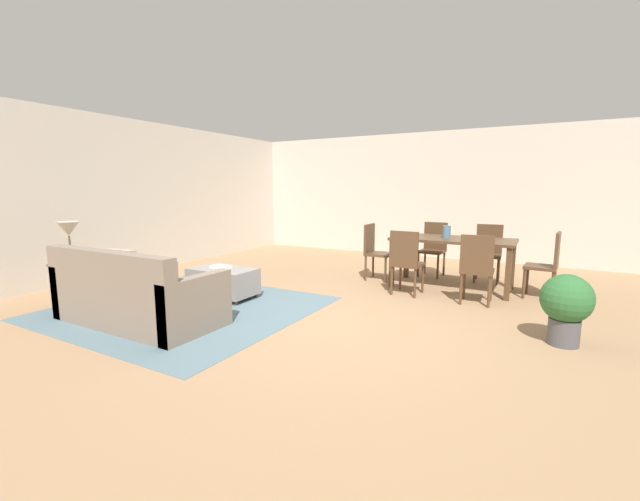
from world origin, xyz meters
TOP-DOWN VIEW (x-y plane):
  - ground_plane at (0.00, 0.00)m, footprint 10.80×10.80m
  - wall_back at (0.00, 5.00)m, footprint 9.00×0.12m
  - wall_left at (-4.50, 0.50)m, footprint 0.12×11.00m
  - area_rug at (-1.91, -0.47)m, footprint 3.00×2.80m
  - couch at (-1.96, -1.13)m, footprint 1.93×0.89m
  - ottoman_table at (-1.86, 0.15)m, footprint 0.91×0.53m
  - side_table at (-3.23, -1.10)m, footprint 0.40×0.40m
  - table_lamp at (-3.23, -1.10)m, footprint 0.26×0.26m
  - dining_table at (0.77, 2.28)m, footprint 1.75×0.86m
  - dining_chair_near_left at (0.30, 1.51)m, footprint 0.42×0.42m
  - dining_chair_near_right at (1.24, 1.50)m, footprint 0.42×0.42m
  - dining_chair_far_left at (0.31, 3.04)m, footprint 0.43×0.43m
  - dining_chair_far_right at (1.19, 3.05)m, footprint 0.42×0.42m
  - dining_chair_head_east at (2.04, 2.29)m, footprint 0.43×0.43m
  - dining_chair_head_west at (-0.46, 2.25)m, footprint 0.41×0.41m
  - vase_centerpiece at (0.68, 2.28)m, footprint 0.12×0.12m
  - book_on_ottoman at (-1.90, 0.17)m, footprint 0.27×0.21m
  - potted_plant at (2.21, 0.46)m, footprint 0.47×0.47m

SIDE VIEW (x-z plane):
  - ground_plane at x=0.00m, z-range 0.00..0.00m
  - area_rug at x=-1.91m, z-range 0.00..0.01m
  - ottoman_table at x=-1.86m, z-range 0.03..0.44m
  - couch at x=-1.96m, z-range -0.13..0.73m
  - potted_plant at x=2.21m, z-range 0.06..0.75m
  - book_on_ottoman at x=-1.90m, z-range 0.41..0.44m
  - side_table at x=-3.23m, z-range 0.16..0.73m
  - dining_chair_near_left at x=0.30m, z-range 0.06..0.98m
  - dining_chair_near_right at x=1.24m, z-range 0.06..0.98m
  - dining_chair_far_left at x=0.31m, z-range 0.06..0.98m
  - dining_chair_far_right at x=1.19m, z-range 0.06..0.98m
  - dining_chair_head_east at x=2.04m, z-range 0.06..0.98m
  - dining_chair_head_west at x=-0.46m, z-range 0.06..0.98m
  - dining_table at x=0.77m, z-range 0.29..1.05m
  - vase_centerpiece at x=0.68m, z-range 0.76..0.94m
  - table_lamp at x=-3.23m, z-range 0.71..1.24m
  - wall_back at x=0.00m, z-range 0.00..2.70m
  - wall_left at x=-4.50m, z-range 0.00..2.70m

